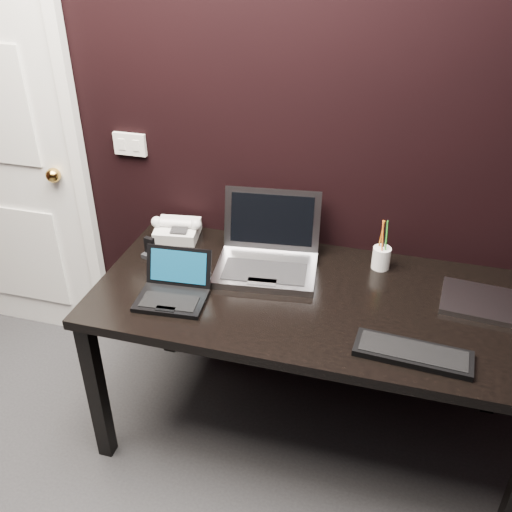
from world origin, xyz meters
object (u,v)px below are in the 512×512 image
(desk, at_px, (313,312))
(silver_laptop, at_px, (267,256))
(ext_keyboard, at_px, (413,353))
(mobile_phone, at_px, (149,250))
(pen_cup, at_px, (381,257))
(netbook, at_px, (173,290))
(desk_phone, at_px, (177,230))
(closed_laptop, at_px, (485,303))

(desk, distance_m, silver_laptop, 0.30)
(ext_keyboard, height_order, mobile_phone, mobile_phone)
(pen_cup, bearing_deg, mobile_phone, -169.48)
(netbook, distance_m, pen_cup, 0.86)
(netbook, xyz_separation_m, mobile_phone, (-0.21, 0.25, 0.00))
(mobile_phone, distance_m, pen_cup, 0.97)
(netbook, bearing_deg, desk, 16.88)
(desk_phone, bearing_deg, ext_keyboard, -26.68)
(silver_laptop, bearing_deg, pen_cup, 14.65)
(desk, bearing_deg, ext_keyboard, -33.45)
(netbook, xyz_separation_m, pen_cup, (0.74, 0.43, 0.02))
(desk_phone, bearing_deg, closed_laptop, -7.33)
(ext_keyboard, xyz_separation_m, closed_laptop, (0.25, 0.36, -0.00))
(desk, xyz_separation_m, silver_laptop, (-0.22, 0.15, 0.13))
(ext_keyboard, xyz_separation_m, mobile_phone, (-1.11, 0.35, 0.02))
(netbook, relative_size, mobile_phone, 3.06)
(desk, xyz_separation_m, desk_phone, (-0.68, 0.28, 0.12))
(pen_cup, bearing_deg, desk, -130.03)
(mobile_phone, bearing_deg, closed_laptop, 0.71)
(desk_phone, distance_m, mobile_phone, 0.19)
(desk, bearing_deg, netbook, -163.12)
(desk, xyz_separation_m, netbook, (-0.51, -0.16, 0.11))
(ext_keyboard, bearing_deg, desk_phone, 153.32)
(closed_laptop, bearing_deg, silver_laptop, 177.17)
(desk, distance_m, ext_keyboard, 0.47)
(netbook, xyz_separation_m, silver_laptop, (0.29, 0.31, 0.02))
(netbook, relative_size, closed_laptop, 0.81)
(desk_phone, bearing_deg, desk, -22.45)
(desk, height_order, ext_keyboard, ext_keyboard)
(desk, bearing_deg, pen_cup, 49.97)
(closed_laptop, bearing_deg, pen_cup, 158.32)
(silver_laptop, relative_size, desk_phone, 1.91)
(desk, distance_m, desk_phone, 0.74)
(netbook, distance_m, mobile_phone, 0.33)
(desk, relative_size, closed_laptop, 5.02)
(silver_laptop, xyz_separation_m, pen_cup, (0.45, 0.12, -0.00))
(closed_laptop, relative_size, mobile_phone, 3.75)
(silver_laptop, height_order, ext_keyboard, silver_laptop)
(closed_laptop, xyz_separation_m, pen_cup, (-0.40, 0.16, 0.04))
(silver_laptop, bearing_deg, closed_laptop, -2.83)
(mobile_phone, bearing_deg, desk, -7.37)
(ext_keyboard, distance_m, mobile_phone, 1.16)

